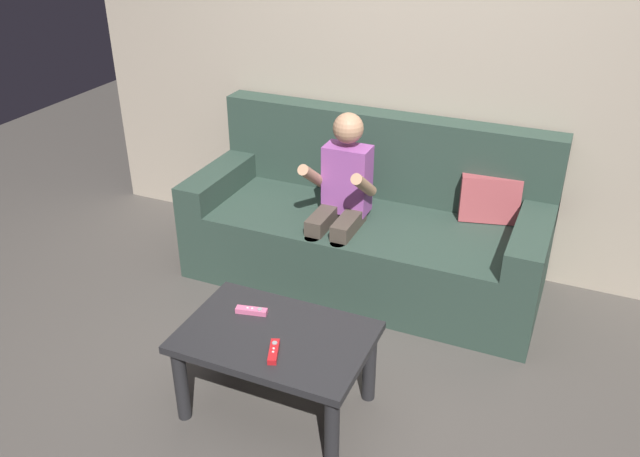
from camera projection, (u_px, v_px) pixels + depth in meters
The scene contains 7 objects.
ground_plane at pixel (314, 405), 2.96m from camera, with size 8.56×8.56×0.00m, color #4C4742.
wall_back at pixel (425, 53), 3.59m from camera, with size 4.28×0.05×2.50m, color #B2A38E.
couch at pixel (368, 229), 3.78m from camera, with size 2.00×0.80×0.92m.
person_seated_on_couch at pixel (341, 197), 3.53m from camera, with size 0.35×0.43×1.02m.
coffee_table at pixel (276, 347), 2.79m from camera, with size 0.80×0.54×0.41m.
game_remote_red_near_edge at pixel (274, 351), 2.64m from camera, with size 0.08×0.14×0.03m.
game_remote_pink_center at pixel (252, 311), 2.89m from camera, with size 0.14×0.06×0.03m.
Camera 1 is at (0.91, -2.03, 2.11)m, focal length 36.85 mm.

